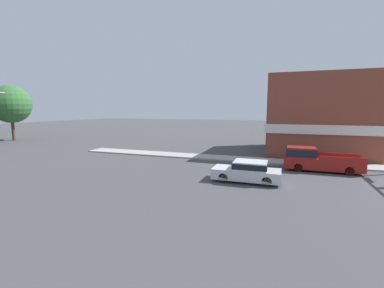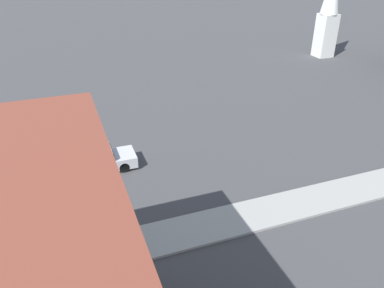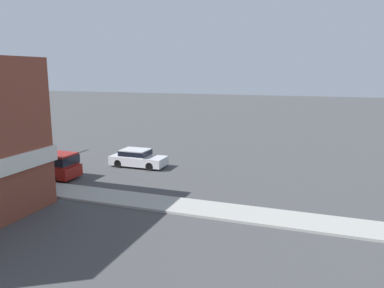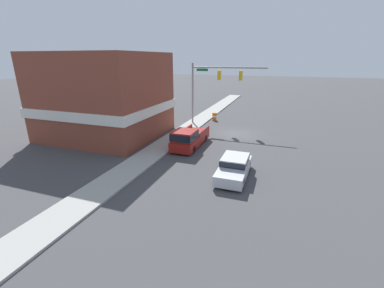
{
  "view_description": "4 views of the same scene",
  "coord_description": "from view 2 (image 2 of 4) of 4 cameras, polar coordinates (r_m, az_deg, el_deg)",
  "views": [
    {
      "loc": [
        -19.39,
        8.58,
        4.96
      ],
      "look_at": [
        0.72,
        15.71,
        2.07
      ],
      "focal_mm": 24.0,
      "sensor_mm": 36.0,
      "label": 1
    },
    {
      "loc": [
        19.27,
        9.29,
        12.72
      ],
      "look_at": [
        0.24,
        16.33,
        1.87
      ],
      "focal_mm": 35.0,
      "sensor_mm": 36.0,
      "label": 2
    },
    {
      "loc": [
        24.86,
        25.1,
        7.73
      ],
      "look_at": [
        1.32,
        16.65,
        2.87
      ],
      "focal_mm": 35.0,
      "sensor_mm": 36.0,
      "label": 3
    },
    {
      "loc": [
        -4.63,
        27.25,
        7.96
      ],
      "look_at": [
        0.91,
        11.8,
        2.44
      ],
      "focal_mm": 24.0,
      "sensor_mm": 36.0,
      "label": 4
    }
  ],
  "objects": [
    {
      "name": "pickup_truck_parked",
      "position": [
        20.11,
        -25.76,
        -11.1
      ],
      "size": [
        2.0,
        5.79,
        1.89
      ],
      "color": "black",
      "rests_on": "ground"
    },
    {
      "name": "church_steeple",
      "position": [
        51.14,
        20.29,
        19.05
      ],
      "size": [
        2.23,
        2.23,
        11.58
      ],
      "color": "white",
      "rests_on": "ground"
    },
    {
      "name": "car_lead",
      "position": [
        24.32,
        -14.25,
        -2.3
      ],
      "size": [
        1.88,
        4.59,
        1.45
      ],
      "color": "black",
      "rests_on": "ground"
    }
  ]
}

